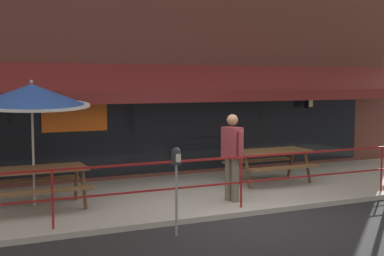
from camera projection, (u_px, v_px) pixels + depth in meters
ground_plane at (249, 216)px, 9.70m from camera, size 120.00×120.00×0.00m
patio_deck at (201, 193)px, 11.50m from camera, size 15.00×4.00×0.10m
restaurant_building at (162, 15)px, 13.16m from camera, size 15.00×1.60×8.22m
patio_railing at (241, 170)px, 9.90m from camera, size 13.84×0.04×0.97m
picnic_table_left at (36, 176)px, 9.80m from camera, size 1.80×1.42×0.76m
picnic_table_centre at (271, 157)px, 12.32m from camera, size 1.80×1.42×0.76m
patio_umbrella_left at (32, 96)px, 9.97m from camera, size 2.14×2.14×2.38m
pedestrian_walking at (232, 153)px, 10.40m from camera, size 0.31×0.61×1.71m
parking_meter_near at (176, 164)px, 8.37m from camera, size 0.15×0.16×1.42m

